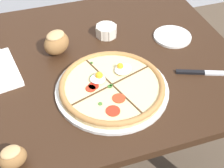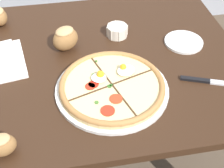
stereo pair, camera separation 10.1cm
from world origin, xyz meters
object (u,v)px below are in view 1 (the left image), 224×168
(dining_table, at_px, (81,84))
(pizza, at_px, (112,86))
(bread_piece_far, at_px, (56,42))
(bread_piece_mid, at_px, (12,157))
(knife_main, at_px, (209,73))
(side_saucer, at_px, (172,37))
(ramekin_bowl, at_px, (106,31))

(dining_table, height_order, pizza, pizza)
(dining_table, bearing_deg, bread_piece_far, 127.02)
(bread_piece_mid, distance_m, knife_main, 0.70)
(side_saucer, bearing_deg, ramekin_bowl, 159.00)
(pizza, distance_m, ramekin_bowl, 0.32)
(side_saucer, bearing_deg, dining_table, -174.82)
(bread_piece_far, bearing_deg, side_saucer, -5.64)
(bread_piece_far, xyz_separation_m, knife_main, (0.48, -0.28, -0.04))
(pizza, height_order, side_saucer, pizza)
(knife_main, relative_size, side_saucer, 1.53)
(dining_table, height_order, knife_main, knife_main)
(bread_piece_far, bearing_deg, bread_piece_mid, -114.31)
(knife_main, height_order, side_saucer, same)
(pizza, bearing_deg, side_saucer, 33.17)
(pizza, xyz_separation_m, ramekin_bowl, (0.08, 0.31, 0.01))
(side_saucer, bearing_deg, bread_piece_far, 174.36)
(bread_piece_far, bearing_deg, pizza, -62.72)
(dining_table, distance_m, pizza, 0.23)
(knife_main, xyz_separation_m, side_saucer, (-0.03, 0.24, 0.00))
(dining_table, height_order, side_saucer, side_saucer)
(ramekin_bowl, height_order, knife_main, ramekin_bowl)
(dining_table, xyz_separation_m, side_saucer, (0.40, 0.04, 0.11))
(bread_piece_mid, xyz_separation_m, side_saucer, (0.66, 0.40, -0.03))
(dining_table, distance_m, side_saucer, 0.41)
(pizza, relative_size, ramekin_bowl, 4.29)
(ramekin_bowl, height_order, side_saucer, ramekin_bowl)
(ramekin_bowl, xyz_separation_m, bread_piece_mid, (-0.41, -0.49, 0.01))
(pizza, height_order, bread_piece_mid, bread_piece_mid)
(dining_table, height_order, bread_piece_far, bread_piece_far)
(dining_table, relative_size, side_saucer, 7.85)
(ramekin_bowl, height_order, bread_piece_far, bread_piece_far)
(bread_piece_far, relative_size, side_saucer, 0.84)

